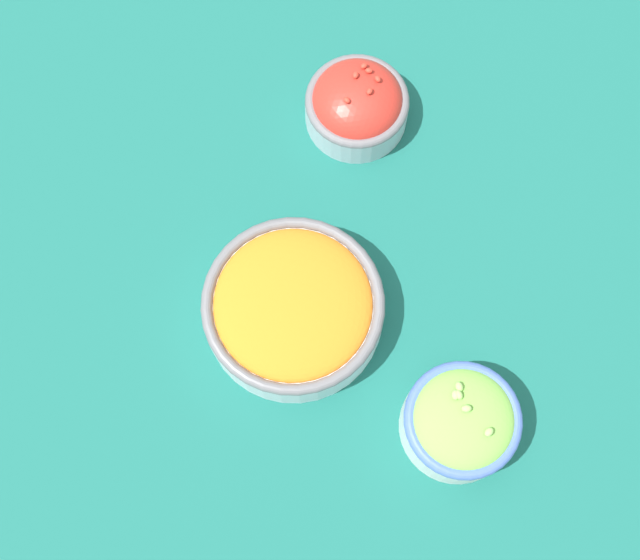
% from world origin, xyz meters
% --- Properties ---
extents(ground_plane, '(3.00, 3.00, 0.00)m').
position_xyz_m(ground_plane, '(0.00, 0.00, 0.00)').
color(ground_plane, '#196056').
extents(bowl_carrots, '(0.19, 0.19, 0.06)m').
position_xyz_m(bowl_carrots, '(-0.02, 0.03, 0.03)').
color(bowl_carrots, silver).
rests_on(bowl_carrots, ground_plane).
extents(bowl_lettuce, '(0.12, 0.12, 0.08)m').
position_xyz_m(bowl_lettuce, '(-0.18, -0.09, 0.04)').
color(bowl_lettuce, white).
rests_on(bowl_lettuce, ground_plane).
extents(bowl_cherry_tomatoes, '(0.12, 0.12, 0.07)m').
position_xyz_m(bowl_cherry_tomatoes, '(0.18, -0.09, 0.03)').
color(bowl_cherry_tomatoes, '#B2C1CC').
rests_on(bowl_cherry_tomatoes, ground_plane).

